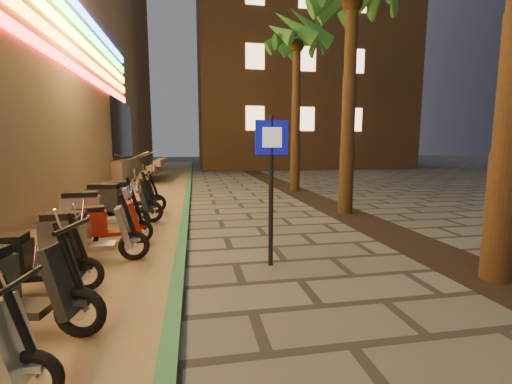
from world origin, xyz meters
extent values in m
cube|color=#8C7251|center=(-2.60, 10.00, 0.01)|extent=(3.40, 60.00, 0.01)
cube|color=#286C42|center=(-0.90, 10.00, 0.05)|extent=(0.18, 60.00, 0.10)
cube|color=black|center=(3.60, 5.00, 0.01)|extent=(1.20, 40.00, 0.02)
cube|color=black|center=(-4.45, 18.00, 2.80)|extent=(0.08, 5.00, 3.00)
cube|color=gray|center=(-6.50, 18.00, 0.60)|extent=(5.00, 6.00, 1.20)
cube|color=gray|center=(-3.50, 18.00, 0.15)|extent=(0.35, 5.00, 0.30)
cube|color=gray|center=(-3.15, 18.00, 0.45)|extent=(0.35, 5.00, 0.30)
cube|color=gray|center=(-2.80, 18.00, 0.75)|extent=(0.35, 5.00, 0.30)
cube|color=gray|center=(-2.45, 18.00, 1.05)|extent=(0.35, 5.00, 0.30)
cylinder|color=silver|center=(-3.90, 16.00, 1.25)|extent=(2.09, 0.06, 0.81)
cylinder|color=silver|center=(-3.90, 20.00, 1.25)|extent=(2.09, 0.06, 0.81)
cube|color=brown|center=(9.00, 32.00, 12.50)|extent=(18.00, 16.00, 25.00)
cube|color=#FFC48C|center=(4.00, 23.97, 4.00)|extent=(1.40, 0.06, 1.80)
cube|color=#FFC48C|center=(8.00, 23.97, 4.00)|extent=(1.40, 0.06, 1.80)
cube|color=#FFC48C|center=(12.00, 23.97, 4.00)|extent=(1.40, 0.06, 1.80)
cube|color=#FFC48C|center=(4.00, 23.97, 8.50)|extent=(1.40, 0.06, 1.80)
cube|color=#FFC48C|center=(8.00, 23.97, 8.50)|extent=(1.40, 0.06, 1.80)
cube|color=#FFC48C|center=(12.00, 23.97, 8.50)|extent=(1.40, 0.06, 1.80)
cube|color=#FFC48C|center=(12.00, 23.97, 13.00)|extent=(1.40, 0.06, 1.80)
cylinder|color=#472D19|center=(3.60, 7.00, 2.85)|extent=(0.40, 0.40, 5.70)
sphere|color=#472D19|center=(3.60, 7.00, 5.70)|extent=(0.56, 0.56, 0.56)
cylinder|color=#472D19|center=(3.60, 12.00, 2.98)|extent=(0.40, 0.40, 5.95)
sphere|color=#472D19|center=(3.60, 12.00, 5.95)|extent=(0.56, 0.56, 0.56)
cone|color=#26581B|center=(4.49, 12.00, 6.40)|extent=(0.60, 1.93, 1.52)
cone|color=#26581B|center=(4.28, 12.57, 6.40)|extent=(1.70, 1.86, 1.52)
cone|color=#26581B|center=(3.75, 12.87, 6.40)|extent=(2.00, 0.93, 1.52)
cone|color=#26581B|center=(3.16, 12.77, 6.40)|extent=(1.97, 1.48, 1.52)
cone|color=#26581B|center=(2.77, 12.30, 6.40)|extent=(1.22, 2.02, 1.52)
cone|color=#26581B|center=(2.77, 11.70, 6.40)|extent=(1.22, 2.02, 1.52)
cone|color=#26581B|center=(3.16, 11.23, 6.40)|extent=(1.97, 1.48, 1.52)
cone|color=#26581B|center=(3.75, 11.13, 6.40)|extent=(2.00, 0.93, 1.52)
cone|color=#26581B|center=(4.28, 11.43, 6.40)|extent=(1.70, 1.86, 1.52)
cylinder|color=black|center=(0.55, 3.18, 1.19)|extent=(0.08, 0.08, 2.38)
cube|color=#0E10B7|center=(0.55, 3.16, 2.05)|extent=(0.52, 0.08, 0.52)
cube|color=white|center=(0.56, 3.14, 2.05)|extent=(0.31, 0.05, 0.30)
torus|color=black|center=(-1.83, 0.51, 0.23)|extent=(0.46, 0.13, 0.46)
cylinder|color=silver|center=(-1.83, 0.51, 0.23)|extent=(0.13, 0.10, 0.12)
cube|color=silver|center=(-1.95, 0.53, 0.53)|extent=(0.27, 0.37, 0.62)
cylinder|color=black|center=(-1.89, 0.52, 0.70)|extent=(0.25, 0.09, 0.65)
cylinder|color=black|center=(-1.85, 0.52, 0.99)|extent=(0.09, 0.51, 0.04)
cube|color=silver|center=(-1.83, 0.51, 0.33)|extent=(0.21, 0.14, 0.05)
torus|color=black|center=(-1.79, 1.46, 0.27)|extent=(0.54, 0.20, 0.53)
cylinder|color=silver|center=(-1.79, 1.46, 0.27)|extent=(0.16, 0.13, 0.14)
cube|color=#232527|center=(-2.36, 1.56, 0.31)|extent=(0.62, 0.44, 0.08)
cube|color=#232527|center=(-1.93, 1.48, 0.61)|extent=(0.34, 0.45, 0.72)
cylinder|color=black|center=(-1.86, 1.47, 0.82)|extent=(0.29, 0.12, 0.76)
cylinder|color=black|center=(-1.81, 1.46, 1.15)|extent=(0.15, 0.59, 0.05)
cube|color=#232527|center=(-1.79, 1.46, 0.39)|extent=(0.25, 0.18, 0.06)
torus|color=black|center=(-2.08, 2.62, 0.24)|extent=(0.48, 0.11, 0.48)
cylinder|color=silver|center=(-2.08, 2.62, 0.24)|extent=(0.13, 0.10, 0.13)
cube|color=black|center=(-2.60, 2.60, 0.27)|extent=(0.52, 0.33, 0.07)
cube|color=black|center=(-3.03, 2.59, 0.50)|extent=(0.65, 0.37, 0.46)
cube|color=black|center=(-3.03, 2.59, 0.77)|extent=(0.58, 0.31, 0.11)
cube|color=black|center=(-2.21, 2.62, 0.55)|extent=(0.26, 0.38, 0.64)
cylinder|color=black|center=(-2.14, 2.62, 0.73)|extent=(0.25, 0.07, 0.68)
cylinder|color=black|center=(-2.10, 2.62, 1.03)|extent=(0.06, 0.53, 0.04)
cube|color=black|center=(-2.08, 2.62, 0.35)|extent=(0.21, 0.14, 0.05)
torus|color=black|center=(-2.75, 3.71, 0.25)|extent=(0.52, 0.14, 0.51)
cylinder|color=silver|center=(-2.75, 3.71, 0.25)|extent=(0.15, 0.11, 0.14)
torus|color=black|center=(-1.66, 3.81, 0.25)|extent=(0.52, 0.14, 0.51)
cylinder|color=silver|center=(-1.66, 3.81, 0.25)|extent=(0.15, 0.11, 0.14)
cube|color=gray|center=(-2.21, 3.76, 0.29)|extent=(0.57, 0.38, 0.08)
cube|color=gray|center=(-2.67, 3.72, 0.54)|extent=(0.72, 0.43, 0.49)
cube|color=black|center=(-2.67, 3.72, 0.82)|extent=(0.63, 0.37, 0.12)
cube|color=gray|center=(-1.79, 3.80, 0.59)|extent=(0.30, 0.41, 0.69)
cylinder|color=black|center=(-1.73, 3.80, 0.78)|extent=(0.27, 0.09, 0.72)
cylinder|color=black|center=(-1.68, 3.81, 1.10)|extent=(0.10, 0.57, 0.04)
cube|color=gray|center=(-1.66, 3.81, 0.37)|extent=(0.23, 0.16, 0.06)
torus|color=black|center=(-2.65, 4.59, 0.23)|extent=(0.47, 0.22, 0.46)
cylinder|color=silver|center=(-2.65, 4.59, 0.23)|extent=(0.15, 0.12, 0.13)
torus|color=black|center=(-1.69, 4.88, 0.23)|extent=(0.47, 0.22, 0.46)
cylinder|color=silver|center=(-1.69, 4.88, 0.23)|extent=(0.15, 0.12, 0.13)
cube|color=maroon|center=(-2.18, 4.73, 0.27)|extent=(0.56, 0.43, 0.07)
cube|color=maroon|center=(-2.58, 4.61, 0.49)|extent=(0.70, 0.50, 0.45)
cube|color=black|center=(-2.58, 4.61, 0.75)|extent=(0.61, 0.43, 0.11)
cube|color=maroon|center=(-1.81, 4.84, 0.54)|extent=(0.33, 0.41, 0.63)
cylinder|color=black|center=(-1.75, 4.86, 0.72)|extent=(0.25, 0.13, 0.66)
cylinder|color=black|center=(-1.71, 4.87, 1.00)|extent=(0.19, 0.51, 0.04)
cube|color=maroon|center=(-1.69, 4.88, 0.34)|extent=(0.22, 0.18, 0.05)
torus|color=black|center=(-3.09, 5.62, 0.28)|extent=(0.57, 0.18, 0.56)
cylinder|color=silver|center=(-3.09, 5.62, 0.28)|extent=(0.16, 0.13, 0.15)
torus|color=black|center=(-1.90, 5.78, 0.28)|extent=(0.57, 0.18, 0.56)
cylinder|color=silver|center=(-1.90, 5.78, 0.28)|extent=(0.16, 0.13, 0.15)
cube|color=#BCBDC1|center=(-2.50, 5.70, 0.32)|extent=(0.63, 0.44, 0.09)
cube|color=#BCBDC1|center=(-3.00, 5.63, 0.59)|extent=(0.80, 0.50, 0.53)
cube|color=black|center=(-3.00, 5.63, 0.90)|extent=(0.70, 0.43, 0.13)
cube|color=#BCBDC1|center=(-2.05, 5.76, 0.64)|extent=(0.34, 0.46, 0.75)
cylinder|color=black|center=(-1.97, 5.77, 0.86)|extent=(0.30, 0.11, 0.79)
cylinder|color=black|center=(-1.92, 5.78, 1.20)|extent=(0.13, 0.62, 0.05)
cube|color=#BCBDC1|center=(-1.90, 5.78, 0.41)|extent=(0.25, 0.18, 0.06)
torus|color=black|center=(-2.93, 6.90, 0.29)|extent=(0.58, 0.19, 0.57)
cylinder|color=silver|center=(-2.93, 6.90, 0.29)|extent=(0.17, 0.13, 0.15)
torus|color=black|center=(-1.71, 6.73, 0.29)|extent=(0.58, 0.19, 0.57)
cylinder|color=silver|center=(-1.71, 6.73, 0.29)|extent=(0.17, 0.13, 0.15)
cube|color=#232528|center=(-2.33, 6.82, 0.33)|extent=(0.65, 0.45, 0.09)
cube|color=#232528|center=(-2.84, 6.89, 0.60)|extent=(0.82, 0.52, 0.55)
cube|color=black|center=(-2.84, 6.89, 0.92)|extent=(0.72, 0.44, 0.13)
cube|color=#232528|center=(-1.86, 6.75, 0.66)|extent=(0.35, 0.48, 0.77)
cylinder|color=black|center=(-1.78, 6.74, 0.88)|extent=(0.31, 0.12, 0.81)
cylinder|color=black|center=(-1.73, 6.74, 1.23)|extent=(0.14, 0.64, 0.05)
cube|color=#232528|center=(-1.71, 6.73, 0.42)|extent=(0.26, 0.19, 0.07)
torus|color=black|center=(-2.87, 7.75, 0.27)|extent=(0.56, 0.23, 0.55)
cylinder|color=silver|center=(-2.87, 7.75, 0.27)|extent=(0.17, 0.14, 0.15)
torus|color=black|center=(-1.72, 8.02, 0.27)|extent=(0.56, 0.23, 0.55)
cylinder|color=silver|center=(-1.72, 8.02, 0.27)|extent=(0.17, 0.14, 0.15)
cube|color=black|center=(-2.30, 7.88, 0.32)|extent=(0.64, 0.48, 0.08)
cube|color=black|center=(-2.78, 7.77, 0.58)|extent=(0.81, 0.56, 0.53)
cube|color=black|center=(-2.78, 7.77, 0.88)|extent=(0.71, 0.48, 0.13)
cube|color=black|center=(-1.86, 7.98, 0.63)|extent=(0.37, 0.47, 0.74)
cylinder|color=black|center=(-1.79, 8.00, 0.84)|extent=(0.30, 0.14, 0.78)
cylinder|color=black|center=(-1.74, 8.01, 1.18)|extent=(0.19, 0.60, 0.05)
cube|color=black|center=(-1.72, 8.02, 0.40)|extent=(0.26, 0.20, 0.06)
camera|label=1|loc=(-0.63, -2.03, 1.92)|focal=24.00mm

